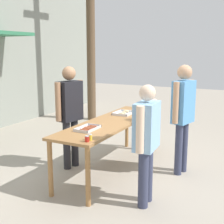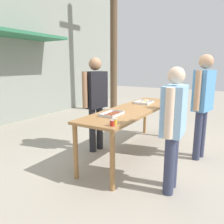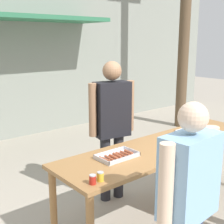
# 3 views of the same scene
# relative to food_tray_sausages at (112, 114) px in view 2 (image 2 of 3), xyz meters

# --- Properties ---
(ground_plane) EXTENTS (24.00, 24.00, 0.00)m
(ground_plane) POSITION_rel_food_tray_sausages_xyz_m (0.70, -0.05, -0.88)
(ground_plane) COLOR #A39989
(serving_table) EXTENTS (2.71, 0.74, 0.86)m
(serving_table) POSITION_rel_food_tray_sausages_xyz_m (0.70, -0.05, -0.11)
(serving_table) COLOR olive
(serving_table) RESTS_ON ground
(food_tray_sausages) EXTENTS (0.41, 0.25, 0.04)m
(food_tray_sausages) POSITION_rel_food_tray_sausages_xyz_m (0.00, 0.00, 0.00)
(food_tray_sausages) COLOR silver
(food_tray_sausages) RESTS_ON serving_table
(food_tray_buns) EXTENTS (0.40, 0.31, 0.06)m
(food_tray_buns) POSITION_rel_food_tray_sausages_xyz_m (1.28, 0.00, 0.00)
(food_tray_buns) COLOR silver
(food_tray_buns) RESTS_ON serving_table
(condiment_jar_mustard) EXTENTS (0.06, 0.06, 0.08)m
(condiment_jar_mustard) POSITION_rel_food_tray_sausages_xyz_m (-0.53, -0.32, 0.03)
(condiment_jar_mustard) COLOR #B22319
(condiment_jar_mustard) RESTS_ON serving_table
(condiment_jar_ketchup) EXTENTS (0.06, 0.06, 0.08)m
(condiment_jar_ketchup) POSITION_rel_food_tray_sausages_xyz_m (-0.45, -0.31, 0.03)
(condiment_jar_ketchup) COLOR gold
(condiment_jar_ketchup) RESTS_ON serving_table
(beer_cup) EXTENTS (0.08, 0.08, 0.12)m
(beer_cup) POSITION_rel_food_tray_sausages_xyz_m (1.91, -0.30, 0.04)
(beer_cup) COLOR #DBC67A
(beer_cup) RESTS_ON serving_table
(person_server_behind_table) EXTENTS (0.60, 0.31, 1.76)m
(person_server_behind_table) POSITION_rel_food_tray_sausages_xyz_m (0.46, 0.63, 0.18)
(person_server_behind_table) COLOR #232328
(person_server_behind_table) RESTS_ON ground
(person_customer_holding_hotdog) EXTENTS (0.65, 0.28, 1.61)m
(person_customer_holding_hotdog) POSITION_rel_food_tray_sausages_xyz_m (-0.19, -1.01, 0.07)
(person_customer_holding_hotdog) COLOR #333851
(person_customer_holding_hotdog) RESTS_ON ground
(person_customer_with_cup) EXTENTS (0.58, 0.31, 1.80)m
(person_customer_with_cup) POSITION_rel_food_tray_sausages_xyz_m (1.08, -1.15, 0.21)
(person_customer_with_cup) COLOR #333851
(person_customer_with_cup) RESTS_ON ground
(utility_pole) EXTENTS (1.10, 0.24, 5.33)m
(utility_pole) POSITION_rel_food_tray_sausages_xyz_m (3.92, 2.27, 1.86)
(utility_pole) COLOR brown
(utility_pole) RESTS_ON ground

